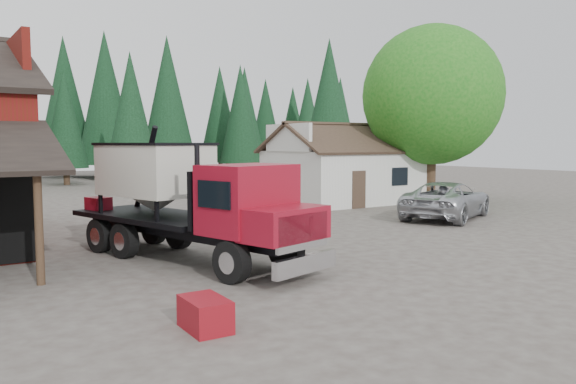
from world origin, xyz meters
TOP-DOWN VIEW (x-y plane):
  - ground at (0.00, 0.00)m, footprint 120.00×120.00m
  - farmhouse at (13.00, 13.00)m, footprint 8.60×6.42m
  - deciduous_tree at (17.01, 9.97)m, footprint 8.00×8.00m
  - conifer_backdrop at (0.00, 42.00)m, footprint 76.00×16.00m
  - near_pine_b at (6.00, 30.00)m, footprint 3.96×3.96m
  - near_pine_c at (22.00, 26.00)m, footprint 4.84×4.84m
  - feed_truck at (-1.45, 2.72)m, footprint 4.62×9.21m
  - silver_car at (12.29, 4.77)m, footprint 6.69×5.00m
  - equip_box at (-3.71, -3.17)m, footprint 0.74×1.12m

SIDE VIEW (x-z plane):
  - ground at x=0.00m, z-range 0.00..0.00m
  - conifer_backdrop at x=0.00m, z-range -8.00..8.00m
  - equip_box at x=-3.71m, z-range 0.00..0.60m
  - silver_car at x=12.29m, z-range 0.00..1.69m
  - farmhouse at x=13.00m, z-range -0.66..3.99m
  - feed_truck at x=-1.45m, z-range -0.13..3.89m
  - near_pine_b at x=6.00m, z-range 0.69..11.09m
  - deciduous_tree at x=17.01m, z-range 0.81..11.01m
  - near_pine_c at x=22.00m, z-range 0.69..13.09m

